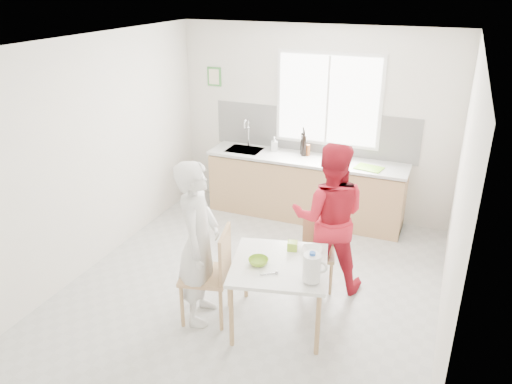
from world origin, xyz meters
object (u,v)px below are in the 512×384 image
Objects in this scene: wine_bottle_b at (304,146)px; person_red at (329,218)px; chair_left at (212,271)px; wine_bottle_a at (303,143)px; person_white at (199,243)px; bowl_green at (258,261)px; bowl_white at (312,250)px; milk_jug at (312,267)px; dining_table at (279,270)px; chair_far at (318,247)px.

person_red is at bearing -64.44° from wine_bottle_b.
wine_bottle_a is (0.08, 2.77, 0.53)m from chair_left.
chair_left is 1.40m from person_red.
wine_bottle_b is (-0.81, 1.68, 0.22)m from person_red.
person_white is 2.75m from wine_bottle_b.
bowl_white is (0.42, 0.41, -0.00)m from bowl_green.
bowl_white is 0.72× the size of milk_jug.
person_red is 5.69× the size of wine_bottle_b.
person_red is (0.27, 0.86, 0.22)m from dining_table.
person_white is at bearing -171.58° from bowl_green.
wine_bottle_a is (-0.58, 2.62, 0.45)m from dining_table.
bowl_white is (0.24, 0.31, 0.10)m from dining_table.
wine_bottle_a is (-0.96, 2.82, 0.22)m from milk_jug.
milk_jug reaches higher than chair_far.
chair_far is at bearing -67.20° from wine_bottle_a.
person_red reaches higher than dining_table.
person_white reaches higher than person_red.
person_white is 5.36× the size of wine_bottle_a.
person_white reaches higher than bowl_white.
wine_bottle_a reaches higher than wine_bottle_b.
person_white is 8.78× the size of bowl_green.
wine_bottle_a reaches higher than chair_far.
dining_table is at bearing 139.09° from milk_jug.
chair_left is 3.14× the size of wine_bottle_a.
chair_left reaches higher than bowl_green.
person_red is at bearing -64.31° from wine_bottle_a.
chair_left is 3.35× the size of wine_bottle_b.
bowl_white is at bearing -70.87° from wine_bottle_b.
bowl_green is 0.65× the size of wine_bottle_b.
wine_bottle_b is (-0.70, 1.68, 0.61)m from chair_far.
chair_left is 0.51m from bowl_green.
dining_table is at bearing 27.21° from bowl_green.
person_white is (-0.94, -1.05, 0.40)m from chair_far.
wine_bottle_b is (-0.36, 2.64, 0.33)m from bowl_green.
chair_left is at bearing 164.28° from milk_jug.
person_white is 1.01× the size of person_red.
person_white is 5.72× the size of wine_bottle_b.
wine_bottle_b is at bearing 95.34° from milk_jug.
wine_bottle_b is (-0.78, 2.24, 0.34)m from bowl_white.
person_white is 5.94× the size of milk_jug.
milk_jug is at bearing -10.60° from bowl_green.
chair_far is 0.41m from person_red.
chair_far is 3.98× the size of bowl_white.
wine_bottle_a is (0.20, 2.80, 0.22)m from person_white.
wine_bottle_b is at bearing 101.97° from dining_table.
chair_far is 2.88× the size of milk_jug.
chair_far is 1.92m from wine_bottle_b.
chair_left is 1.08m from milk_jug.
person_white reaches higher than wine_bottle_a.
bowl_white is (1.02, 0.49, -0.13)m from person_white.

